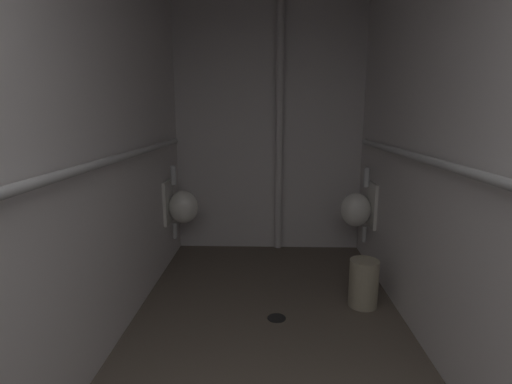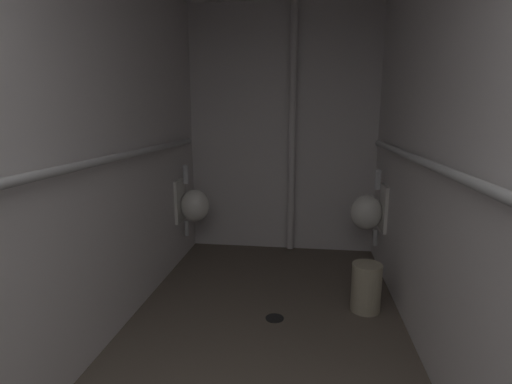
{
  "view_description": "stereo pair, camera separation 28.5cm",
  "coord_description": "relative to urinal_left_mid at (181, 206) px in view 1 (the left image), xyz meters",
  "views": [
    {
      "loc": [
        -0.01,
        0.11,
        1.53
      ],
      "look_at": [
        -0.1,
        2.9,
        0.95
      ],
      "focal_mm": 26.84,
      "sensor_mm": 36.0,
      "label": 1
    },
    {
      "loc": [
        0.28,
        0.11,
        1.53
      ],
      "look_at": [
        -0.1,
        2.9,
        0.95
      ],
      "focal_mm": 26.84,
      "sensor_mm": 36.0,
      "label": 2
    }
  ],
  "objects": [
    {
      "name": "floor_drain",
      "position": [
        0.95,
        -1.07,
        -0.61
      ],
      "size": [
        0.14,
        0.14,
        0.01
      ],
      "primitive_type": "cylinder",
      "color": "black",
      "rests_on": "ground"
    },
    {
      "name": "supply_pipe_left",
      "position": [
        -0.09,
        -1.64,
        0.64
      ],
      "size": [
        0.06,
        3.74,
        0.06
      ],
      "color": "#B2B2B2"
    },
    {
      "name": "floor",
      "position": [
        0.88,
        -1.66,
        -0.65
      ],
      "size": [
        2.17,
        4.48,
        0.08
      ],
      "primitive_type": "cube",
      "color": "brown",
      "rests_on": "ground"
    },
    {
      "name": "supply_pipe_right",
      "position": [
        1.85,
        -1.67,
        0.64
      ],
      "size": [
        0.06,
        3.69,
        0.06
      ],
      "color": "#B2B2B2"
    },
    {
      "name": "standpipe_back_wall",
      "position": [
        0.99,
        0.44,
        0.73
      ],
      "size": [
        0.08,
        0.08,
        2.63
      ],
      "primitive_type": "cylinder",
      "color": "silver",
      "rests_on": "ground"
    },
    {
      "name": "urinal_left_mid",
      "position": [
        0.0,
        0.0,
        0.0
      ],
      "size": [
        0.32,
        0.3,
        0.76
      ],
      "color": "silver"
    },
    {
      "name": "wall_back",
      "position": [
        0.88,
        0.55,
        0.73
      ],
      "size": [
        2.17,
        0.06,
        2.68
      ],
      "primitive_type": "cube",
      "color": "silver",
      "rests_on": "ground"
    },
    {
      "name": "wall_left",
      "position": [
        -0.18,
        -1.66,
        0.73
      ],
      "size": [
        0.06,
        4.48,
        2.68
      ],
      "primitive_type": "cube",
      "color": "silver",
      "rests_on": "ground"
    },
    {
      "name": "urinal_right_mid",
      "position": [
        1.76,
        -0.06,
        0.0
      ],
      "size": [
        0.32,
        0.3,
        0.76
      ],
      "color": "silver"
    },
    {
      "name": "waste_bin",
      "position": [
        1.65,
        -0.85,
        -0.42
      ],
      "size": [
        0.23,
        0.23,
        0.39
      ],
      "primitive_type": "cylinder",
      "color": "#9E937A",
      "rests_on": "ground"
    },
    {
      "name": "wall_right",
      "position": [
        1.94,
        -1.66,
        0.73
      ],
      "size": [
        0.06,
        4.48,
        2.68
      ],
      "primitive_type": "cube",
      "color": "silver",
      "rests_on": "ground"
    }
  ]
}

